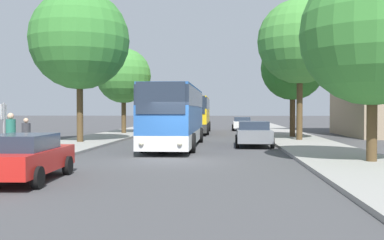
# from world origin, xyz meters

# --- Properties ---
(ground_plane) EXTENTS (300.00, 300.00, 0.00)m
(ground_plane) POSITION_xyz_m (0.00, 0.00, 0.00)
(ground_plane) COLOR #424244
(ground_plane) RESTS_ON ground
(sidewalk_left) EXTENTS (4.00, 120.00, 0.15)m
(sidewalk_left) POSITION_xyz_m (-7.00, 0.00, 0.07)
(sidewalk_left) COLOR gray
(sidewalk_left) RESTS_ON ground_plane
(sidewalk_right) EXTENTS (4.00, 120.00, 0.15)m
(sidewalk_right) POSITION_xyz_m (7.00, 0.00, 0.07)
(sidewalk_right) COLOR gray
(sidewalk_right) RESTS_ON ground_plane
(bus_front) EXTENTS (2.80, 12.16, 3.43)m
(bus_front) POSITION_xyz_m (-0.84, 7.07, 1.83)
(bus_front) COLOR silver
(bus_front) RESTS_ON ground_plane
(bus_middle) EXTENTS (2.91, 11.62, 3.31)m
(bus_middle) POSITION_xyz_m (-0.80, 22.80, 1.77)
(bus_middle) COLOR #2D2D2D
(bus_middle) RESTS_ON ground_plane
(parked_car_left_curb) EXTENTS (2.19, 4.39, 1.42)m
(parked_car_left_curb) POSITION_xyz_m (-4.02, -5.76, 0.75)
(parked_car_left_curb) COLOR red
(parked_car_left_curb) RESTS_ON ground_plane
(parked_car_right_near) EXTENTS (2.19, 4.65, 1.48)m
(parked_car_right_near) POSITION_xyz_m (3.69, 7.83, 0.78)
(parked_car_right_near) COLOR slate
(parked_car_right_near) RESTS_ON ground_plane
(parked_car_right_far) EXTENTS (2.08, 4.16, 1.40)m
(parked_car_right_far) POSITION_xyz_m (3.79, 28.53, 0.74)
(parked_car_right_far) COLOR silver
(parked_car_right_far) RESTS_ON ground_plane
(bus_stop_sign) EXTENTS (0.08, 0.45, 2.28)m
(bus_stop_sign) POSITION_xyz_m (-6.66, -1.75, 1.57)
(bus_stop_sign) COLOR gray
(bus_stop_sign) RESTS_ON sidewalk_left
(pedestrian_waiting_near) EXTENTS (0.36, 0.36, 1.88)m
(pedestrian_waiting_near) POSITION_xyz_m (-6.12, -2.28, 1.11)
(pedestrian_waiting_near) COLOR #23232D
(pedestrian_waiting_near) RESTS_ON sidewalk_left
(pedestrian_waiting_far) EXTENTS (0.36, 0.36, 1.65)m
(pedestrian_waiting_far) POSITION_xyz_m (-6.44, -0.25, 0.98)
(pedestrian_waiting_far) COLOR #23232D
(pedestrian_waiting_far) RESTS_ON sidewalk_left
(tree_left_near) EXTENTS (6.24, 6.24, 9.52)m
(tree_left_near) POSITION_xyz_m (-7.10, 8.86, 6.54)
(tree_left_near) COLOR #513D23
(tree_left_near) RESTS_ON sidewalk_left
(tree_left_far) EXTENTS (4.76, 4.76, 7.36)m
(tree_left_far) POSITION_xyz_m (-6.79, 19.72, 5.11)
(tree_left_far) COLOR #513D23
(tree_left_far) RESTS_ON sidewalk_left
(tree_right_near) EXTENTS (5.65, 5.65, 9.40)m
(tree_right_near) POSITION_xyz_m (6.99, 11.73, 6.71)
(tree_right_near) COLOR #513D23
(tree_right_near) RESTS_ON sidewalk_right
(tree_right_mid) EXTENTS (5.60, 5.60, 7.76)m
(tree_right_mid) POSITION_xyz_m (7.71, -0.89, 5.10)
(tree_right_mid) COLOR #513D23
(tree_right_mid) RESTS_ON sidewalk_right
(tree_right_far) EXTENTS (4.74, 4.74, 7.48)m
(tree_right_far) POSITION_xyz_m (7.04, 15.17, 5.24)
(tree_right_far) COLOR #47331E
(tree_right_far) RESTS_ON sidewalk_right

